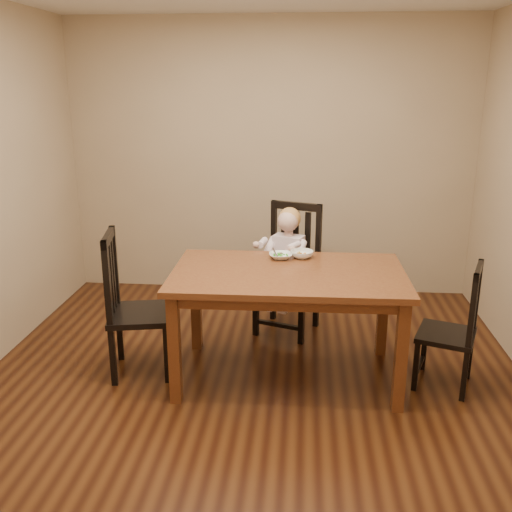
# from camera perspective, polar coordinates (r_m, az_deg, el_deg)

# --- Properties ---
(room) EXTENTS (4.01, 4.01, 2.71)m
(room) POSITION_cam_1_polar(r_m,az_deg,el_deg) (3.76, -0.47, 5.67)
(room) COLOR #46240E
(room) RESTS_ON ground
(dining_table) EXTENTS (1.65, 1.00, 0.82)m
(dining_table) POSITION_cam_1_polar(r_m,az_deg,el_deg) (4.04, 3.23, -2.81)
(dining_table) COLOR #512513
(dining_table) RESTS_ON room
(chair_child) EXTENTS (0.60, 0.59, 1.11)m
(chair_child) POSITION_cam_1_polar(r_m,az_deg,el_deg) (4.91, 3.37, -1.52)
(chair_child) COLOR black
(chair_child) RESTS_ON room
(chair_left) EXTENTS (0.52, 0.54, 1.08)m
(chair_left) POSITION_cam_1_polar(r_m,az_deg,el_deg) (4.28, -12.25, -4.98)
(chair_left) COLOR black
(chair_left) RESTS_ON room
(chair_right) EXTENTS (0.49, 0.50, 0.92)m
(chair_right) POSITION_cam_1_polar(r_m,az_deg,el_deg) (4.23, 19.17, -6.93)
(chair_right) COLOR black
(chair_right) RESTS_ON room
(toddler) EXTENTS (0.44, 0.49, 0.56)m
(toddler) POSITION_cam_1_polar(r_m,az_deg,el_deg) (4.82, 3.16, -0.11)
(toddler) COLOR white
(toddler) RESTS_ON chair_child
(bowl_peas) EXTENTS (0.20, 0.20, 0.04)m
(bowl_peas) POSITION_cam_1_polar(r_m,az_deg,el_deg) (4.28, 2.47, 0.00)
(bowl_peas) COLOR white
(bowl_peas) RESTS_ON dining_table
(bowl_veg) EXTENTS (0.18, 0.18, 0.05)m
(bowl_veg) POSITION_cam_1_polar(r_m,az_deg,el_deg) (4.31, 4.61, 0.18)
(bowl_veg) COLOR white
(bowl_veg) RESTS_ON dining_table
(fork) EXTENTS (0.06, 0.13, 0.05)m
(fork) POSITION_cam_1_polar(r_m,az_deg,el_deg) (4.26, 1.93, 0.24)
(fork) COLOR silver
(fork) RESTS_ON bowl_peas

